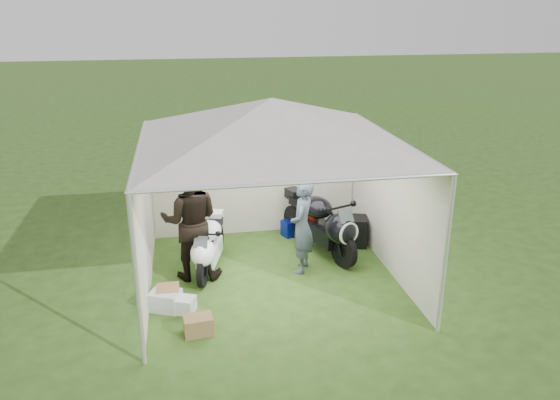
{
  "coord_description": "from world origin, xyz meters",
  "views": [
    {
      "loc": [
        -1.35,
        -8.06,
        4.31
      ],
      "look_at": [
        0.19,
        0.35,
        1.24
      ],
      "focal_mm": 35.0,
      "sensor_mm": 36.0,
      "label": 1
    }
  ],
  "objects_px": {
    "crate_0": "(165,300)",
    "person_dark_jacket": "(190,221)",
    "crate_3": "(198,325)",
    "equipment_box": "(352,231)",
    "canopy_tent": "(272,125)",
    "motorcycle_white": "(209,245)",
    "motorcycle_black": "(322,223)",
    "person_blue_jacket": "(302,226)",
    "crate_1": "(168,296)",
    "crate_2": "(184,305)",
    "paddock_stand": "(293,227)"
  },
  "relations": [
    {
      "from": "person_dark_jacket",
      "to": "equipment_box",
      "type": "height_order",
      "value": "person_dark_jacket"
    },
    {
      "from": "equipment_box",
      "to": "crate_2",
      "type": "distance_m",
      "value": 3.71
    },
    {
      "from": "crate_0",
      "to": "crate_3",
      "type": "distance_m",
      "value": 0.87
    },
    {
      "from": "canopy_tent",
      "to": "crate_1",
      "type": "relative_size",
      "value": 16.87
    },
    {
      "from": "crate_2",
      "to": "person_dark_jacket",
      "type": "bearing_deg",
      "value": 81.16
    },
    {
      "from": "equipment_box",
      "to": "person_dark_jacket",
      "type": "bearing_deg",
      "value": -165.78
    },
    {
      "from": "crate_1",
      "to": "crate_2",
      "type": "distance_m",
      "value": 0.34
    },
    {
      "from": "equipment_box",
      "to": "crate_3",
      "type": "distance_m",
      "value": 3.9
    },
    {
      "from": "crate_2",
      "to": "motorcycle_black",
      "type": "bearing_deg",
      "value": 32.5
    },
    {
      "from": "motorcycle_black",
      "to": "crate_0",
      "type": "bearing_deg",
      "value": -172.79
    },
    {
      "from": "motorcycle_black",
      "to": "crate_0",
      "type": "relative_size",
      "value": 4.79
    },
    {
      "from": "person_dark_jacket",
      "to": "equipment_box",
      "type": "xyz_separation_m",
      "value": [
        3.01,
        0.76,
        -0.73
      ]
    },
    {
      "from": "crate_3",
      "to": "equipment_box",
      "type": "bearing_deg",
      "value": 39.86
    },
    {
      "from": "person_dark_jacket",
      "to": "person_blue_jacket",
      "type": "relative_size",
      "value": 1.23
    },
    {
      "from": "canopy_tent",
      "to": "person_blue_jacket",
      "type": "xyz_separation_m",
      "value": [
        0.53,
        0.14,
        -1.76
      ]
    },
    {
      "from": "paddock_stand",
      "to": "equipment_box",
      "type": "xyz_separation_m",
      "value": [
        1.01,
        -0.64,
        0.12
      ]
    },
    {
      "from": "motorcycle_black",
      "to": "paddock_stand",
      "type": "xyz_separation_m",
      "value": [
        -0.35,
        0.92,
        -0.44
      ]
    },
    {
      "from": "canopy_tent",
      "to": "person_dark_jacket",
      "type": "distance_m",
      "value": 2.06
    },
    {
      "from": "person_dark_jacket",
      "to": "crate_1",
      "type": "distance_m",
      "value": 1.29
    },
    {
      "from": "person_blue_jacket",
      "to": "crate_1",
      "type": "distance_m",
      "value": 2.46
    },
    {
      "from": "paddock_stand",
      "to": "person_dark_jacket",
      "type": "xyz_separation_m",
      "value": [
        -2.0,
        -1.41,
        0.84
      ]
    },
    {
      "from": "person_dark_jacket",
      "to": "person_blue_jacket",
      "type": "bearing_deg",
      "value": -177.05
    },
    {
      "from": "person_dark_jacket",
      "to": "crate_0",
      "type": "height_order",
      "value": "person_dark_jacket"
    },
    {
      "from": "equipment_box",
      "to": "crate_0",
      "type": "relative_size",
      "value": 1.26
    },
    {
      "from": "crate_1",
      "to": "crate_2",
      "type": "bearing_deg",
      "value": -48.11
    },
    {
      "from": "paddock_stand",
      "to": "crate_0",
      "type": "bearing_deg",
      "value": -135.49
    },
    {
      "from": "person_dark_jacket",
      "to": "canopy_tent",
      "type": "bearing_deg",
      "value": 175.66
    },
    {
      "from": "paddock_stand",
      "to": "crate_0",
      "type": "height_order",
      "value": "paddock_stand"
    },
    {
      "from": "person_dark_jacket",
      "to": "crate_1",
      "type": "bearing_deg",
      "value": 72.07
    },
    {
      "from": "crate_1",
      "to": "crate_3",
      "type": "distance_m",
      "value": 0.95
    },
    {
      "from": "motorcycle_black",
      "to": "crate_1",
      "type": "relative_size",
      "value": 6.2
    },
    {
      "from": "equipment_box",
      "to": "crate_2",
      "type": "bearing_deg",
      "value": -149.29
    },
    {
      "from": "motorcycle_black",
      "to": "equipment_box",
      "type": "xyz_separation_m",
      "value": [
        0.66,
        0.28,
        -0.32
      ]
    },
    {
      "from": "crate_2",
      "to": "canopy_tent",
      "type": "bearing_deg",
      "value": 30.6
    },
    {
      "from": "motorcycle_white",
      "to": "motorcycle_black",
      "type": "relative_size",
      "value": 0.84
    },
    {
      "from": "equipment_box",
      "to": "motorcycle_white",
      "type": "bearing_deg",
      "value": -167.08
    },
    {
      "from": "person_blue_jacket",
      "to": "crate_3",
      "type": "height_order",
      "value": "person_blue_jacket"
    },
    {
      "from": "canopy_tent",
      "to": "crate_1",
      "type": "distance_m",
      "value": 3.03
    },
    {
      "from": "equipment_box",
      "to": "crate_2",
      "type": "xyz_separation_m",
      "value": [
        -3.18,
        -1.89,
        -0.16
      ]
    },
    {
      "from": "canopy_tent",
      "to": "motorcycle_white",
      "type": "distance_m",
      "value": 2.36
    },
    {
      "from": "person_dark_jacket",
      "to": "paddock_stand",
      "type": "bearing_deg",
      "value": -138.35
    },
    {
      "from": "crate_2",
      "to": "crate_0",
      "type": "bearing_deg",
      "value": 153.78
    },
    {
      "from": "equipment_box",
      "to": "crate_1",
      "type": "distance_m",
      "value": 3.78
    },
    {
      "from": "crate_3",
      "to": "person_dark_jacket",
      "type": "bearing_deg",
      "value": 90.45
    },
    {
      "from": "canopy_tent",
      "to": "person_blue_jacket",
      "type": "bearing_deg",
      "value": 14.29
    },
    {
      "from": "crate_0",
      "to": "person_dark_jacket",
      "type": "bearing_deg",
      "value": 66.06
    },
    {
      "from": "paddock_stand",
      "to": "crate_1",
      "type": "xyz_separation_m",
      "value": [
        -2.4,
        -2.28,
        -0.01
      ]
    },
    {
      "from": "person_dark_jacket",
      "to": "crate_0",
      "type": "bearing_deg",
      "value": 72.64
    },
    {
      "from": "paddock_stand",
      "to": "crate_0",
      "type": "xyz_separation_m",
      "value": [
        -2.44,
        -2.4,
        -0.01
      ]
    },
    {
      "from": "canopy_tent",
      "to": "crate_1",
      "type": "xyz_separation_m",
      "value": [
        -1.71,
        -0.63,
        -2.43
      ]
    }
  ]
}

